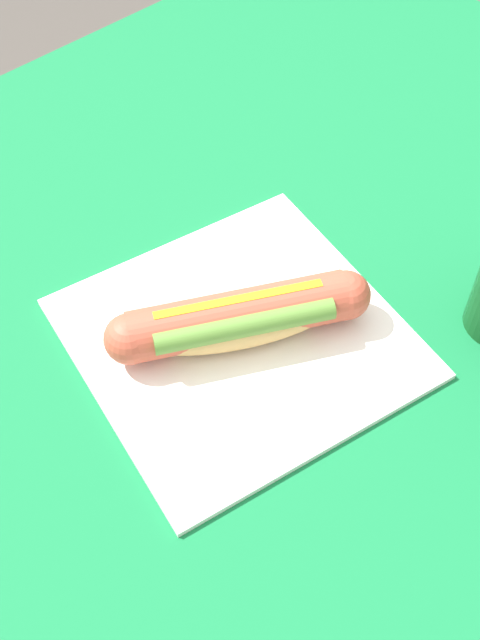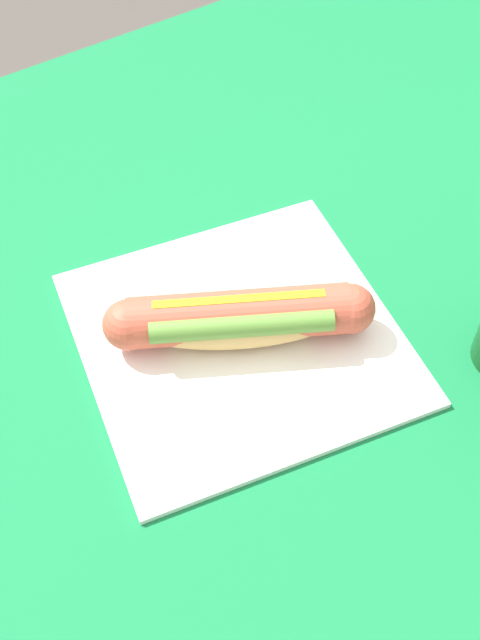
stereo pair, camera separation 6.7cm
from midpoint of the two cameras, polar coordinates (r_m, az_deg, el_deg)
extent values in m
plane|color=#47423D|center=(1.37, 1.87, -20.29)|extent=(6.00, 6.00, 0.00)
cylinder|color=brown|center=(1.40, 10.27, 8.45)|extent=(0.07, 0.07, 0.71)
cube|color=brown|center=(0.72, 3.34, -2.15)|extent=(1.15, 0.91, 0.03)
cube|color=#146B38|center=(0.70, 3.41, -1.33)|extent=(1.21, 0.97, 0.00)
cube|color=white|center=(0.69, 2.77, -1.56)|extent=(0.32, 0.31, 0.01)
ellipsoid|color=tan|center=(0.67, 2.85, -0.23)|extent=(0.18, 0.13, 0.05)
cylinder|color=#BC4C38|center=(0.67, 2.87, 0.06)|extent=(0.19, 0.13, 0.04)
sphere|color=#BC4C38|center=(0.67, -5.27, -0.52)|extent=(0.04, 0.04, 0.04)
sphere|color=#BC4C38|center=(0.69, 10.78, 0.63)|extent=(0.04, 0.04, 0.04)
cube|color=yellow|center=(0.65, 2.94, 1.17)|extent=(0.13, 0.08, 0.00)
cylinder|color=#568433|center=(0.65, 3.07, -0.61)|extent=(0.14, 0.09, 0.02)
camera|label=1|loc=(0.03, -87.13, 3.63)|focal=44.17mm
camera|label=2|loc=(0.03, 92.87, -3.63)|focal=44.17mm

